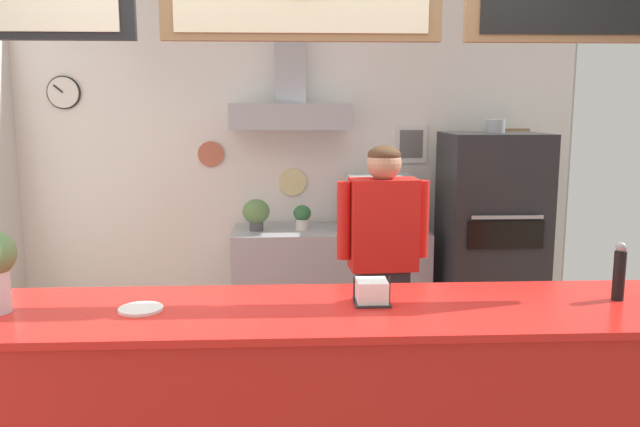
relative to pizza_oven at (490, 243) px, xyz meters
name	(u,v)px	position (x,y,z in m)	size (l,w,h in m)	color
back_wall_assembly	(296,151)	(-1.48, 0.45, 0.68)	(4.61, 2.69, 2.83)	#9E9E99
back_prep_counter	(330,286)	(-1.21, 0.23, -0.39)	(1.52, 0.60, 0.92)	#A3A5AD
pizza_oven	(490,243)	(0.00, 0.00, 0.00)	(0.73, 0.69, 1.78)	#232326
shop_worker	(382,272)	(-0.98, -1.03, 0.06)	(0.55, 0.25, 1.65)	#232328
espresso_machine	(380,203)	(-0.82, 0.20, 0.29)	(0.50, 0.54, 0.43)	#B7BABF
potted_oregano	(256,213)	(-1.79, 0.20, 0.22)	(0.21, 0.21, 0.25)	#4C4C51
potted_thyme	(302,216)	(-1.43, 0.22, 0.18)	(0.14, 0.14, 0.19)	beige
condiment_plate	(141,309)	(-2.12, -2.23, 0.23)	(0.18, 0.18, 0.01)	white
napkin_holder	(372,293)	(-1.19, -2.18, 0.27)	(0.15, 0.15, 0.11)	#262628
pepper_grinder	(619,272)	(-0.15, -2.18, 0.35)	(0.05, 0.05, 0.25)	black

